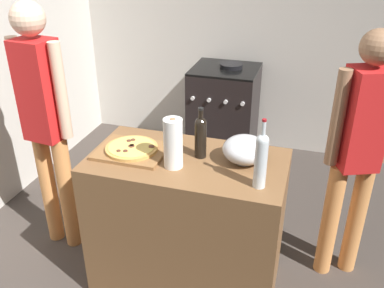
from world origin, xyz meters
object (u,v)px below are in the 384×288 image
mixing_bowl (245,150)px  paper_towel_roll (173,143)px  person_in_red (358,147)px  wine_bottle_amber (201,135)px  pizza (132,148)px  stove (224,113)px  person_in_stripes (45,116)px  wine_bottle_green (261,159)px

mixing_bowl → paper_towel_roll: size_ratio=0.87×
person_in_red → wine_bottle_amber: bearing=-158.9°
pizza → person_in_red: person_in_red is taller
wine_bottle_amber → stove: wine_bottle_amber is taller
pizza → person_in_stripes: 0.69m
wine_bottle_green → person_in_red: (0.50, 0.56, -0.14)m
mixing_bowl → paper_towel_roll: bearing=-156.3°
mixing_bowl → stove: size_ratio=0.26×
mixing_bowl → wine_bottle_amber: (-0.26, -0.01, 0.06)m
wine_bottle_amber → stove: size_ratio=0.31×
pizza → person_in_stripes: person_in_stripes is taller
paper_towel_roll → person_in_red: person_in_red is taller
wine_bottle_green → wine_bottle_amber: wine_bottle_green is taller
wine_bottle_green → person_in_stripes: bearing=169.0°
person_in_stripes → mixing_bowl: bearing=-2.3°
paper_towel_roll → wine_bottle_amber: 0.19m
pizza → wine_bottle_green: wine_bottle_green is taller
mixing_bowl → person_in_red: (0.62, 0.33, -0.05)m
mixing_bowl → stove: 1.85m
pizza → person_in_red: size_ratio=0.19×
pizza → paper_towel_roll: size_ratio=1.07×
wine_bottle_green → wine_bottle_amber: 0.43m
pizza → stove: 1.85m
paper_towel_roll → person_in_red: 1.11m
wine_bottle_amber → stove: (-0.24, 1.71, -0.59)m
pizza → mixing_bowl: (0.66, 0.08, 0.05)m
person_in_red → pizza: bearing=-162.1°
mixing_bowl → paper_towel_roll: paper_towel_roll is taller
mixing_bowl → paper_towel_roll: 0.41m
stove → mixing_bowl: bearing=-73.7°
wine_bottle_amber → person_in_red: bearing=21.1°
person_in_red → paper_towel_roll: bearing=-153.6°
person_in_stripes → pizza: bearing=-11.5°
paper_towel_roll → pizza: bearing=164.7°
person_in_stripes → person_in_red: (1.95, 0.27, -0.07)m
mixing_bowl → wine_bottle_amber: size_ratio=0.83×
paper_towel_roll → person_in_stripes: size_ratio=0.17×
pizza → paper_towel_roll: paper_towel_roll is taller
pizza → mixing_bowl: bearing=7.2°
wine_bottle_green → paper_towel_roll: bearing=172.2°
pizza → person_in_red: (1.28, 0.41, -0.00)m
pizza → wine_bottle_amber: bearing=10.3°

